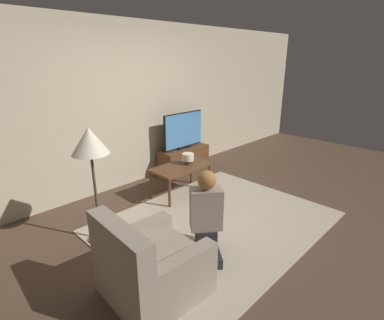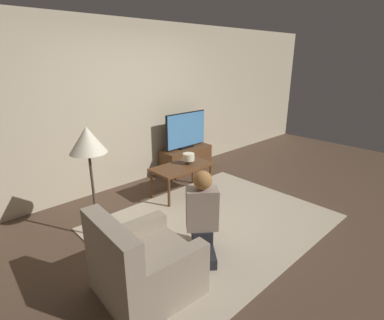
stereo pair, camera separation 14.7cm
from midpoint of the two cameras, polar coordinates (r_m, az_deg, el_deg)
ground_plane at (r=3.99m, az=5.44°, el=-11.85°), size 10.00×10.00×0.00m
wall_back at (r=4.97m, az=-11.23°, el=10.06°), size 10.00×0.06×2.60m
rug at (r=3.99m, az=5.44°, el=-11.75°), size 2.84×2.23×0.02m
tv_stand at (r=5.58m, az=-0.36°, el=0.06°), size 0.99×0.37×0.46m
tv at (r=5.43m, az=-0.39°, el=5.68°), size 0.90×0.08×0.65m
coffee_table at (r=4.58m, az=-1.04°, el=-1.71°), size 0.94×0.49×0.47m
floor_lamp at (r=3.37m, az=-18.02°, el=2.54°), size 0.40×0.40×1.35m
armchair at (r=2.85m, az=-7.68°, el=-19.70°), size 0.84×0.83×0.82m
person_kneeling at (r=3.26m, az=3.27°, el=-9.82°), size 0.69×0.78×0.93m
table_lamp at (r=4.60m, az=0.26°, el=0.45°), size 0.18×0.18×0.17m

